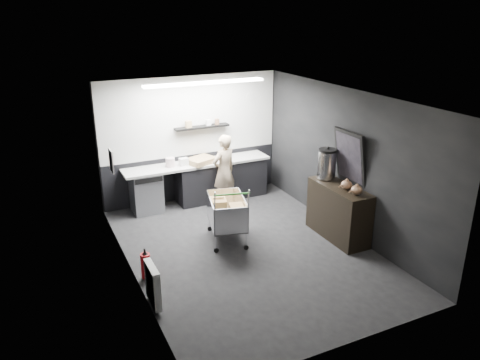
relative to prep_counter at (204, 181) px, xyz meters
name	(u,v)px	position (x,y,z in m)	size (l,w,h in m)	color
floor	(247,250)	(-0.14, -2.42, -0.46)	(5.50, 5.50, 0.00)	black
ceiling	(248,97)	(-0.14, -2.42, 2.24)	(5.50, 5.50, 0.00)	silver
wall_back	(192,139)	(-0.14, 0.33, 0.89)	(5.50, 5.50, 0.00)	black
wall_front	(352,251)	(-0.14, -5.17, 0.89)	(5.50, 5.50, 0.00)	black
wall_left	(128,198)	(-2.14, -2.42, 0.89)	(5.50, 5.50, 0.00)	black
wall_right	(345,162)	(1.86, -2.42, 0.89)	(5.50, 5.50, 0.00)	black
kitchen_wall_panel	(191,116)	(-0.14, 0.31, 1.39)	(3.95, 0.02, 1.70)	beige
dado_panel	(193,176)	(-0.14, 0.31, 0.04)	(3.95, 0.02, 1.00)	black
floating_shelf	(202,127)	(0.06, 0.20, 1.16)	(1.20, 0.22, 0.04)	black
wall_clock	(250,97)	(1.26, 0.30, 1.69)	(0.20, 0.20, 0.03)	silver
poster	(111,161)	(-2.12, -1.12, 1.09)	(0.02, 0.30, 0.40)	white
poster_red_band	(111,157)	(-2.11, -1.12, 1.16)	(0.01, 0.22, 0.10)	#B42216
radiator	(153,285)	(-2.08, -3.32, -0.11)	(0.10, 0.50, 0.60)	silver
ceiling_strip	(205,83)	(-0.14, -0.57, 2.21)	(2.40, 0.20, 0.04)	white
prep_counter	(204,181)	(0.00, 0.00, 0.00)	(3.20, 0.61, 0.90)	black
person	(224,171)	(0.28, -0.45, 0.33)	(0.58, 0.38, 1.58)	beige
shopping_cart	(227,213)	(-0.31, -1.92, 0.08)	(0.85, 1.16, 1.13)	silver
sideboard	(338,205)	(1.61, -2.64, 0.17)	(0.57, 1.34, 2.00)	black
fire_extinguisher	(146,265)	(-1.99, -2.56, -0.21)	(0.15, 0.15, 0.50)	#B10B10
cardboard_box	(201,160)	(-0.07, -0.05, 0.50)	(0.57, 0.43, 0.11)	#977B50
pink_tub	(170,162)	(-0.74, 0.00, 0.54)	(0.19, 0.19, 0.19)	beige
white_container	(184,162)	(-0.46, -0.05, 0.52)	(0.18, 0.14, 0.16)	silver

